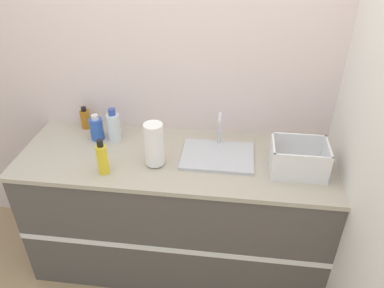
{
  "coord_description": "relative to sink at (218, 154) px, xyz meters",
  "views": [
    {
      "loc": [
        0.34,
        -1.54,
        2.24
      ],
      "look_at": [
        0.1,
        0.3,
        1.03
      ],
      "focal_mm": 35.0,
      "sensor_mm": 36.0,
      "label": 1
    }
  ],
  "objects": [
    {
      "name": "wall_back",
      "position": [
        -0.25,
        0.34,
        0.37
      ],
      "size": [
        4.34,
        0.06,
        2.6
      ],
      "color": "silver",
      "rests_on": "ground_plane"
    },
    {
      "name": "wall_right",
      "position": [
        0.75,
        -0.03,
        0.37
      ],
      "size": [
        0.06,
        2.67,
        2.6
      ],
      "color": "silver",
      "rests_on": "ground_plane"
    },
    {
      "name": "counter_cabinet",
      "position": [
        -0.25,
        -0.03,
        -0.47
      ],
      "size": [
        1.96,
        0.7,
        0.91
      ],
      "color": "#514C47",
      "rests_on": "ground_plane"
    },
    {
      "name": "sink",
      "position": [
        0.0,
        0.0,
        0.0
      ],
      "size": [
        0.44,
        0.33,
        0.24
      ],
      "color": "silver",
      "rests_on": "counter_cabinet"
    },
    {
      "name": "paper_towel_roll",
      "position": [
        -0.37,
        -0.12,
        0.12
      ],
      "size": [
        0.11,
        0.11,
        0.27
      ],
      "color": "#4C4C51",
      "rests_on": "counter_cabinet"
    },
    {
      "name": "dish_rack",
      "position": [
        0.47,
        -0.09,
        0.05
      ],
      "size": [
        0.32,
        0.24,
        0.18
      ],
      "color": "white",
      "rests_on": "counter_cabinet"
    },
    {
      "name": "bottle_blue",
      "position": [
        -0.81,
        0.11,
        0.06
      ],
      "size": [
        0.09,
        0.09,
        0.18
      ],
      "color": "#2D56B7",
      "rests_on": "counter_cabinet"
    },
    {
      "name": "bottle_amber",
      "position": [
        -0.93,
        0.24,
        0.05
      ],
      "size": [
        0.06,
        0.06,
        0.16
      ],
      "color": "#B26B19",
      "rests_on": "counter_cabinet"
    },
    {
      "name": "bottle_clear",
      "position": [
        -0.69,
        0.11,
        0.08
      ],
      "size": [
        0.08,
        0.08,
        0.23
      ],
      "color": "silver",
      "rests_on": "counter_cabinet"
    },
    {
      "name": "bottle_yellow",
      "position": [
        -0.64,
        -0.24,
        0.08
      ],
      "size": [
        0.06,
        0.06,
        0.22
      ],
      "color": "yellow",
      "rests_on": "counter_cabinet"
    }
  ]
}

